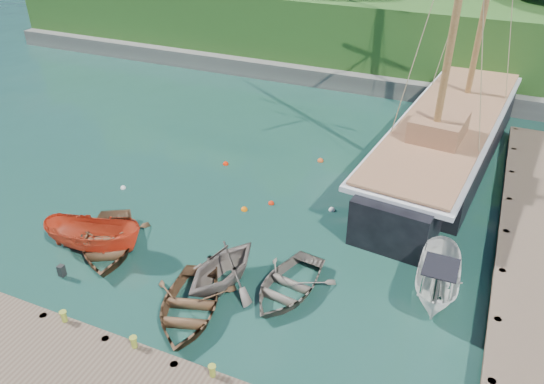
{
  "coord_description": "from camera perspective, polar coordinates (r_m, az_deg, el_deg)",
  "views": [
    {
      "loc": [
        8.22,
        -14.72,
        14.46
      ],
      "look_at": [
        0.21,
        3.81,
        2.0
      ],
      "focal_mm": 35.0,
      "sensor_mm": 36.0,
      "label": 1
    }
  ],
  "objects": [
    {
      "name": "rowboat_2",
      "position": [
        20.84,
        -8.9,
        -12.75
      ],
      "size": [
        4.45,
        5.29,
        0.94
      ],
      "primitive_type": "imported",
      "rotation": [
        0.0,
        0.0,
        0.31
      ],
      "color": "brown",
      "rests_on": "ground"
    },
    {
      "name": "mooring_buoy_5",
      "position": [
        30.57,
        5.23,
        3.32
      ],
      "size": [
        0.35,
        0.35,
        0.35
      ],
      "primitive_type": "sphere",
      "color": "#D5511C",
      "rests_on": "ground"
    },
    {
      "name": "mooring_buoy_4",
      "position": [
        30.23,
        -5.0,
        2.98
      ],
      "size": [
        0.32,
        0.32,
        0.32
      ],
      "primitive_type": "sphere",
      "color": "#F71E00",
      "rests_on": "ground"
    },
    {
      "name": "mooring_buoy_1",
      "position": [
        26.14,
        -3.0,
        -1.95
      ],
      "size": [
        0.33,
        0.33,
        0.33
      ],
      "primitive_type": "sphere",
      "color": "orange",
      "rests_on": "ground"
    },
    {
      "name": "ground",
      "position": [
        22.21,
        -4.46,
        -9.06
      ],
      "size": [
        160.0,
        160.0,
        0.0
      ],
      "primitive_type": "plane",
      "color": "#163C30",
      "rests_on": "ground"
    },
    {
      "name": "mooring_buoy_2",
      "position": [
        26.57,
        -0.09,
        -1.28
      ],
      "size": [
        0.3,
        0.3,
        0.3
      ],
      "primitive_type": "sphere",
      "color": "red",
      "rests_on": "ground"
    },
    {
      "name": "motorboat_orange",
      "position": [
        24.75,
        -18.3,
        -5.96
      ],
      "size": [
        4.76,
        2.53,
        1.74
      ],
      "primitive_type": "imported",
      "rotation": [
        0.0,
        0.0,
        1.76
      ],
      "color": "red",
      "rests_on": "ground"
    },
    {
      "name": "rowboat_1",
      "position": [
        21.9,
        -5.31,
        -9.81
      ],
      "size": [
        4.05,
        4.47,
        2.04
      ],
      "primitive_type": "imported",
      "rotation": [
        0.0,
        0.0,
        -0.2
      ],
      "color": "#70645C",
      "rests_on": "ground"
    },
    {
      "name": "bollard_1",
      "position": [
        19.66,
        -14.31,
        -16.99
      ],
      "size": [
        0.26,
        0.26,
        0.45
      ],
      "primitive_type": "cylinder",
      "color": "olive",
      "rests_on": "ground"
    },
    {
      "name": "mooring_buoy_0",
      "position": [
        28.93,
        -15.71,
        0.39
      ],
      "size": [
        0.28,
        0.28,
        0.28
      ],
      "primitive_type": "sphere",
      "color": "silver",
      "rests_on": "ground"
    },
    {
      "name": "cabin_boat_white",
      "position": [
        22.28,
        17.13,
        -10.54
      ],
      "size": [
        1.91,
        4.56,
        1.73
      ],
      "primitive_type": "imported",
      "rotation": [
        0.0,
        0.0,
        0.05
      ],
      "color": "white",
      "rests_on": "ground"
    },
    {
      "name": "schooner",
      "position": [
        32.05,
        18.34,
        5.4
      ],
      "size": [
        7.12,
        27.51,
        20.17
      ],
      "rotation": [
        0.0,
        0.0,
        -0.11
      ],
      "color": "black",
      "rests_on": "ground"
    },
    {
      "name": "rowboat_0",
      "position": [
        24.67,
        -17.08,
        -5.85
      ],
      "size": [
        5.32,
        5.81,
        0.98
      ],
      "primitive_type": "imported",
      "rotation": [
        0.0,
        0.0,
        0.53
      ],
      "color": "brown",
      "rests_on": "ground"
    },
    {
      "name": "bollard_0",
      "position": [
        21.24,
        -21.04,
        -13.95
      ],
      "size": [
        0.26,
        0.26,
        0.45
      ],
      "primitive_type": "cylinder",
      "color": "olive",
      "rests_on": "ground"
    },
    {
      "name": "rowboat_3",
      "position": [
        21.49,
        1.68,
        -10.62
      ],
      "size": [
        3.53,
        4.56,
        0.87
      ],
      "primitive_type": "imported",
      "rotation": [
        0.0,
        0.0,
        -0.13
      ],
      "color": "#655C52",
      "rests_on": "ground"
    },
    {
      "name": "mooring_buoy_3",
      "position": [
        26.25,
        6.45,
        -1.97
      ],
      "size": [
        0.31,
        0.31,
        0.31
      ],
      "primitive_type": "sphere",
      "color": "white",
      "rests_on": "ground"
    },
    {
      "name": "dock_east",
      "position": [
        26.06,
        26.6,
        -4.73
      ],
      "size": [
        3.2,
        24.0,
        1.1
      ],
      "color": "brown",
      "rests_on": "ground"
    }
  ]
}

